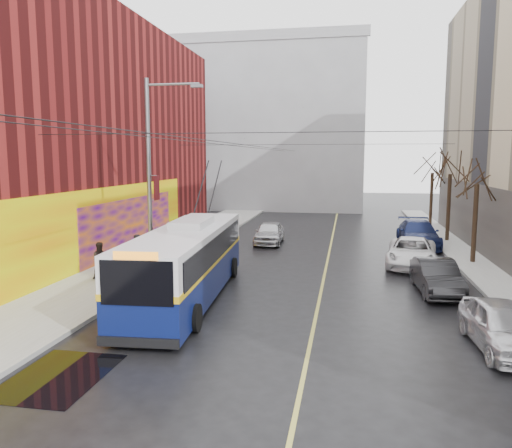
{
  "coord_description": "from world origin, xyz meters",
  "views": [
    {
      "loc": [
        2.51,
        -11.19,
        5.54
      ],
      "look_at": [
        -1.5,
        10.49,
        2.6
      ],
      "focal_mm": 35.0,
      "sensor_mm": 36.0,
      "label": 1
    }
  ],
  "objects": [
    {
      "name": "ground",
      "position": [
        0.0,
        0.0,
        0.0
      ],
      "size": [
        140.0,
        140.0,
        0.0
      ],
      "primitive_type": "plane",
      "color": "black",
      "rests_on": "ground"
    },
    {
      "name": "pedestrian_a",
      "position": [
        -7.09,
        10.42,
        1.07
      ],
      "size": [
        0.55,
        0.73,
        1.83
      ],
      "primitive_type": "imported",
      "rotation": [
        0.0,
        0.0,
        1.74
      ],
      "color": "black",
      "rests_on": "sidewalk_left"
    },
    {
      "name": "tree_near",
      "position": [
        9.0,
        16.0,
        4.98
      ],
      "size": [
        3.2,
        3.2,
        6.4
      ],
      "color": "black",
      "rests_on": "ground"
    },
    {
      "name": "pedestrian_b",
      "position": [
        -8.3,
        9.07,
        0.98
      ],
      "size": [
        1.02,
        0.99,
        1.65
      ],
      "primitive_type": "imported",
      "rotation": [
        0.0,
        0.0,
        0.66
      ],
      "color": "black",
      "rests_on": "sidewalk_left"
    },
    {
      "name": "streetlight_pole",
      "position": [
        -6.14,
        10.0,
        4.85
      ],
      "size": [
        2.65,
        0.6,
        9.0
      ],
      "color": "slate",
      "rests_on": "ground"
    },
    {
      "name": "parked_car_b",
      "position": [
        6.17,
        9.78,
        0.69
      ],
      "size": [
        1.71,
        4.29,
        1.39
      ],
      "primitive_type": "imported",
      "rotation": [
        0.0,
        0.0,
        0.06
      ],
      "color": "black",
      "rests_on": "ground"
    },
    {
      "name": "trolleybus",
      "position": [
        -3.64,
        7.19,
        1.5
      ],
      "size": [
        3.24,
        11.54,
        5.41
      ],
      "rotation": [
        0.0,
        0.0,
        0.07
      ],
      "color": "#091348",
      "rests_on": "ground"
    },
    {
      "name": "parked_car_d",
      "position": [
        6.87,
        20.91,
        0.82
      ],
      "size": [
        2.29,
        5.64,
        1.64
      ],
      "primitive_type": "imported",
      "rotation": [
        0.0,
        0.0,
        0.0
      ],
      "color": "navy",
      "rests_on": "ground"
    },
    {
      "name": "sidewalk_left",
      "position": [
        -8.0,
        12.0,
        0.07
      ],
      "size": [
        4.0,
        60.0,
        0.15
      ],
      "primitive_type": "cube",
      "color": "gray",
      "rests_on": "ground"
    },
    {
      "name": "puddle",
      "position": [
        -4.66,
        -0.22,
        0.0
      ],
      "size": [
        2.33,
        3.21,
        0.01
      ],
      "primitive_type": "cube",
      "color": "black",
      "rests_on": "ground"
    },
    {
      "name": "following_car",
      "position": [
        -2.45,
        20.39,
        0.72
      ],
      "size": [
        1.77,
        4.25,
        1.44
      ],
      "primitive_type": "imported",
      "rotation": [
        0.0,
        0.0,
        0.02
      ],
      "color": "silver",
      "rests_on": "ground"
    },
    {
      "name": "parked_car_c",
      "position": [
        5.8,
        14.99,
        0.72
      ],
      "size": [
        3.08,
        5.48,
        1.45
      ],
      "primitive_type": "imported",
      "rotation": [
        0.0,
        0.0,
        -0.13
      ],
      "color": "white",
      "rests_on": "ground"
    },
    {
      "name": "tree_far",
      "position": [
        9.0,
        30.0,
        5.14
      ],
      "size": [
        3.2,
        3.2,
        6.57
      ],
      "color": "black",
      "rests_on": "ground"
    },
    {
      "name": "catenary_wires",
      "position": [
        -2.54,
        14.77,
        6.25
      ],
      "size": [
        18.0,
        60.0,
        0.22
      ],
      "color": "black"
    },
    {
      "name": "building_far",
      "position": [
        -6.0,
        44.99,
        9.02
      ],
      "size": [
        20.5,
        12.1,
        18.0
      ],
      "color": "gray",
      "rests_on": "ground"
    },
    {
      "name": "sidewalk_right",
      "position": [
        9.0,
        12.0,
        0.07
      ],
      "size": [
        2.0,
        60.0,
        0.15
      ],
      "primitive_type": "cube",
      "color": "gray",
      "rests_on": "ground"
    },
    {
      "name": "parked_car_a",
      "position": [
        7.0,
        3.76,
        0.71
      ],
      "size": [
        1.93,
        4.26,
        1.42
      ],
      "primitive_type": "imported",
      "rotation": [
        0.0,
        0.0,
        0.06
      ],
      "color": "silver",
      "rests_on": "ground"
    },
    {
      "name": "building_left",
      "position": [
        -15.99,
        13.99,
        6.99
      ],
      "size": [
        12.11,
        36.0,
        14.0
      ],
      "color": "#561111",
      "rests_on": "ground"
    },
    {
      "name": "tree_mid",
      "position": [
        9.0,
        23.0,
        5.25
      ],
      "size": [
        3.2,
        3.2,
        6.68
      ],
      "color": "black",
      "rests_on": "ground"
    },
    {
      "name": "lane_line",
      "position": [
        1.5,
        14.0,
        0.0
      ],
      "size": [
        0.12,
        50.0,
        0.01
      ],
      "primitive_type": "cube",
      "color": "#BFB74C",
      "rests_on": "ground"
    },
    {
      "name": "pigeons_flying",
      "position": [
        -1.53,
        10.93,
        6.89
      ],
      "size": [
        4.01,
        1.75,
        1.54
      ],
      "color": "slate"
    }
  ]
}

